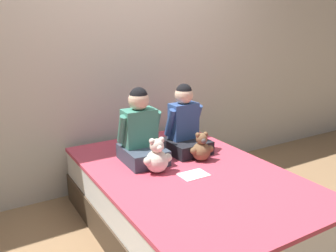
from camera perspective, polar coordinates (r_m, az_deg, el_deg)
ground_plane at (r=2.92m, az=3.21°, el=-16.42°), size 14.00×14.00×0.00m
wall_behind_bed at (r=3.42m, az=-6.91°, el=10.82°), size 8.00×0.06×2.50m
bed at (r=2.79m, az=3.30°, el=-12.13°), size 1.32×2.00×0.50m
child_on_left at (r=2.81m, az=-4.42°, el=-1.06°), size 0.35×0.39×0.59m
child_on_right at (r=3.01m, az=2.73°, el=0.01°), size 0.34×0.35×0.59m
teddy_bear_held_by_left_child at (r=2.63m, az=-1.77°, el=-5.12°), size 0.23×0.17×0.27m
teddy_bear_held_by_right_child at (r=2.86m, az=5.38°, el=-3.63°), size 0.20×0.15×0.24m
sign_card at (r=2.63m, az=4.13°, el=-7.80°), size 0.21×0.15×0.00m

